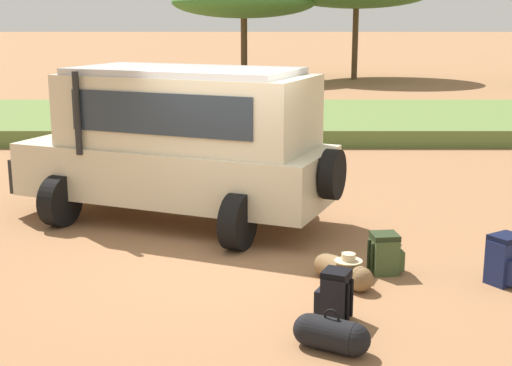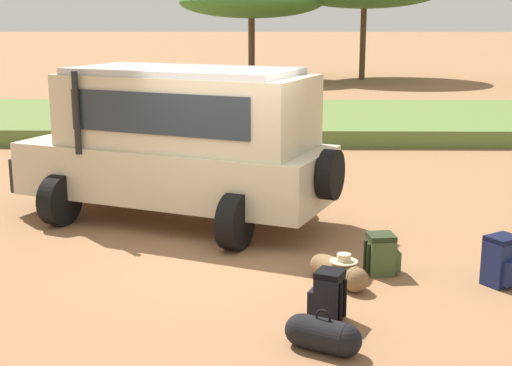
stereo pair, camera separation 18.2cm
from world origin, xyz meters
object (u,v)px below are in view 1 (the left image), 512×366
at_px(backpack_near_rear_wheel, 332,295).
at_px(duffel_bag_low_black_case, 340,271).
at_px(backpack_beside_front_wheel, 382,253).
at_px(backpack_cluster_center, 502,260).
at_px(acacia_tree_far_left, 241,2).
at_px(safari_vehicle, 178,141).
at_px(duffel_bag_soft_canvas, 329,334).

bearing_deg(backpack_near_rear_wheel, duffel_bag_low_black_case, 78.62).
distance_m(backpack_near_rear_wheel, duffel_bag_low_black_case, 1.09).
bearing_deg(backpack_beside_front_wheel, backpack_near_rear_wheel, -118.78).
height_order(backpack_cluster_center, acacia_tree_far_left, acacia_tree_far_left).
bearing_deg(safari_vehicle, acacia_tree_far_left, 88.76).
bearing_deg(backpack_near_rear_wheel, backpack_cluster_center, 25.80).
xyz_separation_m(backpack_cluster_center, duffel_bag_soft_canvas, (-2.31, -1.81, -0.13)).
distance_m(safari_vehicle, duffel_bag_soft_canvas, 5.10).
distance_m(safari_vehicle, acacia_tree_far_left, 26.42).
bearing_deg(safari_vehicle, duffel_bag_soft_canvas, -67.28).
relative_size(duffel_bag_soft_canvas, acacia_tree_far_left, 0.10).
bearing_deg(duffel_bag_low_black_case, duffel_bag_soft_canvas, -100.26).
relative_size(safari_vehicle, backpack_cluster_center, 8.74).
xyz_separation_m(backpack_beside_front_wheel, duffel_bag_soft_canvas, (-0.91, -2.19, -0.09)).
distance_m(backpack_beside_front_wheel, duffel_bag_low_black_case, 0.71).
xyz_separation_m(duffel_bag_low_black_case, duffel_bag_soft_canvas, (-0.33, -1.80, 0.00)).
relative_size(backpack_beside_front_wheel, backpack_cluster_center, 0.84).
xyz_separation_m(backpack_cluster_center, backpack_near_rear_wheel, (-2.20, -1.06, -0.03)).
xyz_separation_m(safari_vehicle, acacia_tree_far_left, (0.57, 26.28, 2.67)).
distance_m(backpack_beside_front_wheel, backpack_near_rear_wheel, 1.65).
xyz_separation_m(backpack_beside_front_wheel, acacia_tree_far_left, (-2.26, 28.67, 3.71)).
height_order(duffel_bag_soft_canvas, acacia_tree_far_left, acacia_tree_far_left).
bearing_deg(duffel_bag_low_black_case, backpack_cluster_center, 0.08).
xyz_separation_m(backpack_cluster_center, duffel_bag_low_black_case, (-1.98, -0.00, -0.14)).
relative_size(safari_vehicle, backpack_near_rear_wheel, 9.67).
bearing_deg(duffel_bag_low_black_case, safari_vehicle, 128.92).
height_order(backpack_beside_front_wheel, backpack_cluster_center, backpack_cluster_center).
height_order(backpack_beside_front_wheel, acacia_tree_far_left, acacia_tree_far_left).
distance_m(safari_vehicle, backpack_beside_front_wheel, 3.85).
xyz_separation_m(safari_vehicle, backpack_cluster_center, (4.23, -2.78, -0.99)).
xyz_separation_m(backpack_beside_front_wheel, backpack_near_rear_wheel, (-0.80, -1.45, 0.02)).
relative_size(backpack_beside_front_wheel, duffel_bag_low_black_case, 0.62).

